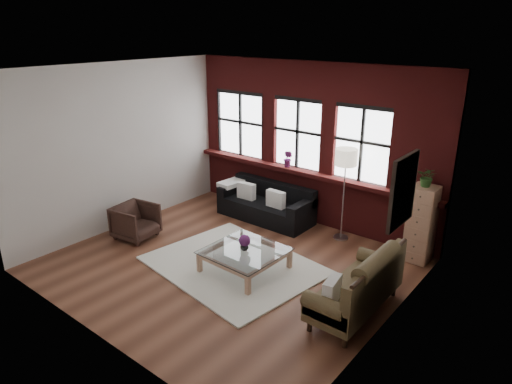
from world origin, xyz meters
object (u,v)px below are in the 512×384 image
Objects in this scene: floor_lamp at (344,191)px; coffee_table at (245,261)px; dark_sofa at (265,203)px; drawer_chest at (421,224)px; vintage_settee at (356,283)px; vase at (245,246)px; armchair at (136,222)px.

coffee_table is at bearing -106.88° from floor_lamp.
dark_sofa is 3.14m from drawer_chest.
vintage_settee is 13.01× the size of vase.
floor_lamp is (3.05, 2.41, 0.62)m from armchair.
armchair is (-1.37, -2.24, -0.04)m from dark_sofa.
dark_sofa reaches higher than vase.
armchair reaches higher than vase.
drawer_chest is (4.49, 2.48, 0.34)m from armchair.
vase is (0.00, 0.00, 0.26)m from coffee_table.
vase is (1.05, -1.92, 0.08)m from dark_sofa.
drawer_chest is (3.12, 0.24, 0.31)m from dark_sofa.
drawer_chest is at bearing 4.42° from dark_sofa.
vintage_settee is at bearing -93.56° from drawer_chest.
armchair is 5.14m from drawer_chest.
dark_sofa reaches higher than coffee_table.
vintage_settee is (2.99, -1.83, 0.11)m from dark_sofa.
vintage_settee is 2.08m from drawer_chest.
vintage_settee reaches higher than vase.
floor_lamp is (0.63, 2.08, 0.50)m from vase.
floor_lamp is (-1.44, -0.07, 0.28)m from drawer_chest.
coffee_table is at bearing -91.19° from armchair.
coffee_table is 2.31m from floor_lamp.
dark_sofa is 3.51m from vintage_settee.
vase is at bearing -177.37° from vintage_settee.
drawer_chest is at bearing 86.44° from vintage_settee.
coffee_table is 0.61× the size of floor_lamp.
vase is at bearing -91.19° from armchair.
armchair is 0.62× the size of coffee_table.
dark_sofa is 2.79× the size of armchair.
vintage_settee is at bearing -31.44° from dark_sofa.
vase is (-1.94, -0.09, -0.02)m from vintage_settee.
dark_sofa is 2.63m from armchair.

